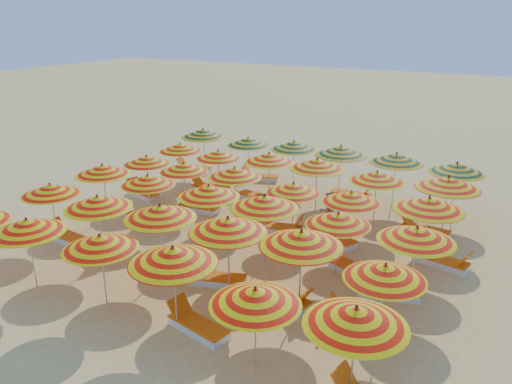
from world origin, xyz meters
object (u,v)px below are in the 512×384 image
umbrella_11 (385,272)px  umbrella_15 (265,202)px  umbrella_5 (356,317)px  lounger_16 (257,197)px  umbrella_10 (301,239)px  umbrella_4 (255,297)px  umbrella_27 (317,164)px  lounger_12 (280,228)px  lounger_8 (356,271)px  umbrella_20 (235,172)px  lounger_13 (333,238)px  lounger_18 (193,168)px  umbrella_7 (98,202)px  lounger_5 (283,299)px  lounger_10 (143,193)px  lounger_17 (424,230)px  umbrella_12 (103,170)px  umbrella_26 (269,158)px  umbrella_19 (184,167)px  umbrella_33 (341,151)px  umbrella_21 (293,188)px  umbrella_14 (209,191)px  umbrella_8 (160,212)px  umbrella_16 (338,219)px  umbrella_35 (457,168)px  umbrella_23 (429,204)px  umbrella_13 (148,180)px  lounger_11 (198,207)px  lounger_15 (210,187)px  lounger_19 (260,177)px  umbrella_1 (27,226)px  lounger_0 (197,326)px  lounger_20 (352,195)px  umbrella_3 (173,256)px  lounger_3 (96,250)px  umbrella_29 (448,183)px  umbrella_25 (218,154)px  lounger_2 (68,237)px  umbrella_17 (417,234)px  umbrella_9 (228,225)px  lounger_9 (387,291)px  umbrella_30 (203,133)px  umbrella_32 (294,145)px  umbrella_2 (100,242)px  lounger_4 (216,279)px  lounger_6 (359,322)px  umbrella_22 (351,197)px

umbrella_11 → umbrella_15: 4.97m
umbrella_5 → lounger_16: bearing=128.1°
umbrella_10 → umbrella_4: bearing=-86.6°
umbrella_4 → umbrella_27: bearing=104.8°
lounger_12 → lounger_8: bearing=-40.0°
umbrella_20 → lounger_16: umbrella_20 is taller
lounger_13 → lounger_18: bearing=-3.1°
umbrella_7 → lounger_5: bearing=4.0°
lounger_10 → lounger_17: 11.86m
umbrella_12 → umbrella_26: 6.66m
umbrella_19 → lounger_10: umbrella_19 is taller
umbrella_33 → umbrella_21: bearing=-90.5°
umbrella_14 → umbrella_19: 3.50m
umbrella_8 → umbrella_16: (4.65, 2.51, -0.20)m
umbrella_10 → lounger_17: bearing=73.7°
umbrella_35 → umbrella_23: bearing=-91.9°
umbrella_13 → lounger_11: 2.88m
lounger_15 → lounger_19: size_ratio=0.99×
umbrella_1 → lounger_0: (5.38, 0.51, -1.81)m
umbrella_35 → lounger_20: umbrella_35 is taller
umbrella_19 → umbrella_3: bearing=-54.9°
umbrella_16 → umbrella_11: bearing=-50.7°
umbrella_20 → lounger_3: (-2.51, -4.82, -1.77)m
umbrella_29 → lounger_11: 9.59m
umbrella_7 → umbrella_19: bearing=93.5°
umbrella_23 → lounger_20: size_ratio=1.33×
umbrella_25 → lounger_2: umbrella_25 is taller
umbrella_33 → umbrella_17: bearing=-56.3°
umbrella_9 → umbrella_23: size_ratio=1.01×
umbrella_13 → lounger_9: (9.07, -0.57, -1.72)m
umbrella_1 → lounger_0: umbrella_1 is taller
umbrella_30 → umbrella_32: (4.88, 0.16, -0.07)m
umbrella_1 → umbrella_20: bearing=71.6°
umbrella_3 → umbrella_15: (0.20, 4.34, -0.01)m
umbrella_3 → umbrella_14: umbrella_3 is taller
umbrella_5 → umbrella_2: bearing=178.3°
lounger_4 → lounger_15: same height
umbrella_14 → lounger_19: umbrella_14 is taller
umbrella_27 → lounger_6: 8.14m
umbrella_23 → lounger_18: (-12.36, 4.67, -1.90)m
umbrella_4 → umbrella_19: size_ratio=0.95×
umbrella_19 → lounger_13: umbrella_19 is taller
umbrella_10 → umbrella_22: bearing=91.6°
lounger_3 → lounger_4: size_ratio=1.00×
lounger_3 → lounger_11: size_ratio=1.03×
umbrella_12 → lounger_2: size_ratio=1.52×
lounger_12 → lounger_20: same height
lounger_10 → lounger_15: (2.18, 2.08, 0.00)m
umbrella_17 → umbrella_1: bearing=-154.1°
umbrella_33 → lounger_11: bearing=-134.9°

